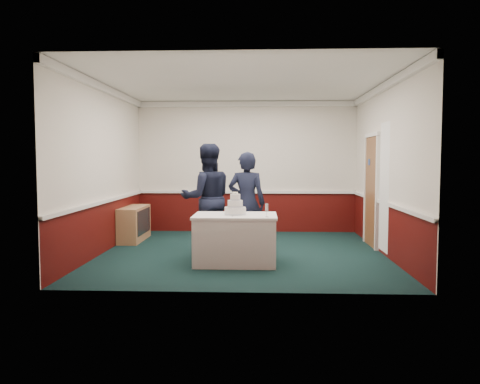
{
  "coord_description": "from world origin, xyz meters",
  "views": [
    {
      "loc": [
        0.32,
        -8.27,
        1.67
      ],
      "look_at": [
        -0.04,
        -0.1,
        1.1
      ],
      "focal_mm": 35.0,
      "sensor_mm": 36.0,
      "label": 1
    }
  ],
  "objects_px": {
    "sideboard": "(134,224)",
    "cake_knife": "(233,216)",
    "wedding_cake": "(235,208)",
    "person_man": "(207,198)",
    "champagne_flute": "(267,208)",
    "cake_table": "(235,239)",
    "person_woman": "(247,203)"
  },
  "relations": [
    {
      "from": "wedding_cake",
      "to": "person_man",
      "type": "xyz_separation_m",
      "value": [
        -0.55,
        0.89,
        0.08
      ]
    },
    {
      "from": "cake_table",
      "to": "cake_knife",
      "type": "height_order",
      "value": "cake_knife"
    },
    {
      "from": "sideboard",
      "to": "cake_knife",
      "type": "relative_size",
      "value": 5.45
    },
    {
      "from": "cake_knife",
      "to": "wedding_cake",
      "type": "bearing_deg",
      "value": 83.76
    },
    {
      "from": "sideboard",
      "to": "person_woman",
      "type": "relative_size",
      "value": 0.66
    },
    {
      "from": "sideboard",
      "to": "wedding_cake",
      "type": "distance_m",
      "value": 3.04
    },
    {
      "from": "cake_knife",
      "to": "person_woman",
      "type": "distance_m",
      "value": 1.01
    },
    {
      "from": "person_woman",
      "to": "wedding_cake",
      "type": "bearing_deg",
      "value": 84.72
    },
    {
      "from": "sideboard",
      "to": "cake_knife",
      "type": "bearing_deg",
      "value": -45.91
    },
    {
      "from": "person_woman",
      "to": "cake_knife",
      "type": "bearing_deg",
      "value": 85.31
    },
    {
      "from": "cake_knife",
      "to": "cake_table",
      "type": "bearing_deg",
      "value": 83.76
    },
    {
      "from": "champagne_flute",
      "to": "person_woman",
      "type": "distance_m",
      "value": 1.12
    },
    {
      "from": "champagne_flute",
      "to": "person_woman",
      "type": "height_order",
      "value": "person_woman"
    },
    {
      "from": "cake_table",
      "to": "person_woman",
      "type": "xyz_separation_m",
      "value": [
        0.16,
        0.79,
        0.5
      ]
    },
    {
      "from": "person_woman",
      "to": "sideboard",
      "type": "bearing_deg",
      "value": -21.75
    },
    {
      "from": "sideboard",
      "to": "champagne_flute",
      "type": "height_order",
      "value": "champagne_flute"
    },
    {
      "from": "cake_knife",
      "to": "person_woman",
      "type": "relative_size",
      "value": 0.12
    },
    {
      "from": "cake_table",
      "to": "cake_knife",
      "type": "xyz_separation_m",
      "value": [
        -0.03,
        -0.2,
        0.39
      ]
    },
    {
      "from": "person_woman",
      "to": "champagne_flute",
      "type": "bearing_deg",
      "value": 113.91
    },
    {
      "from": "wedding_cake",
      "to": "champagne_flute",
      "type": "height_order",
      "value": "wedding_cake"
    },
    {
      "from": "cake_knife",
      "to": "champagne_flute",
      "type": "relative_size",
      "value": 1.07
    },
    {
      "from": "sideboard",
      "to": "person_woman",
      "type": "xyz_separation_m",
      "value": [
        2.35,
        -1.25,
        0.55
      ]
    },
    {
      "from": "champagne_flute",
      "to": "person_man",
      "type": "xyz_separation_m",
      "value": [
        -1.05,
        1.17,
        0.05
      ]
    },
    {
      "from": "person_man",
      "to": "cake_table",
      "type": "bearing_deg",
      "value": 105.54
    },
    {
      "from": "sideboard",
      "to": "person_woman",
      "type": "bearing_deg",
      "value": -27.95
    },
    {
      "from": "wedding_cake",
      "to": "champagne_flute",
      "type": "xyz_separation_m",
      "value": [
        0.5,
        -0.28,
        0.03
      ]
    },
    {
      "from": "cake_table",
      "to": "person_man",
      "type": "bearing_deg",
      "value": 121.87
    },
    {
      "from": "cake_table",
      "to": "person_man",
      "type": "relative_size",
      "value": 0.68
    },
    {
      "from": "sideboard",
      "to": "cake_knife",
      "type": "height_order",
      "value": "cake_knife"
    },
    {
      "from": "champagne_flute",
      "to": "cake_table",
      "type": "bearing_deg",
      "value": 150.75
    },
    {
      "from": "sideboard",
      "to": "cake_table",
      "type": "distance_m",
      "value": 2.99
    },
    {
      "from": "wedding_cake",
      "to": "person_woman",
      "type": "distance_m",
      "value": 0.8
    }
  ]
}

